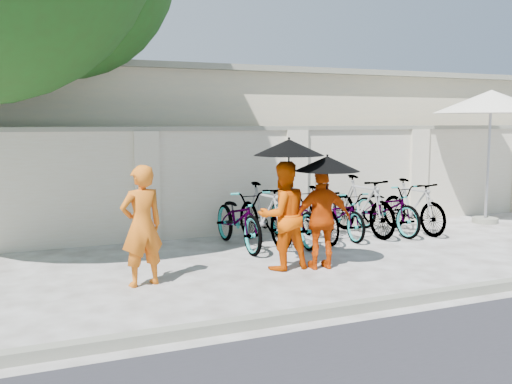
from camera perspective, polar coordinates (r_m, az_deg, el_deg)
name	(u,v)px	position (r m, az deg, el deg)	size (l,w,h in m)	color
ground	(266,278)	(8.04, 1.02, -8.61)	(80.00, 80.00, 0.00)	silver
kerb	(327,311)	(6.58, 7.14, -11.74)	(40.00, 0.16, 0.12)	gray
compound_wall	(247,182)	(11.14, -0.90, 1.04)	(20.00, 0.30, 2.00)	beige
building_behind	(228,143)	(15.00, -2.78, 4.89)	(14.00, 6.00, 3.20)	beige
monk_left	(142,226)	(7.67, -11.36, -3.33)	(0.59, 0.39, 1.61)	orange
monk_center	(283,216)	(8.38, 2.72, -2.37)	(0.78, 0.61, 1.60)	#DB4D02
parasol_center	(289,147)	(8.22, 3.31, 4.48)	(1.02, 1.02, 1.01)	black
monk_right	(322,219)	(8.46, 6.66, -2.72)	(0.87, 0.36, 1.48)	#BF3904
parasol_right	(327,164)	(8.30, 7.13, 2.83)	(0.95, 0.95, 0.84)	black
patio_umbrella	(491,103)	(13.08, 22.44, 8.22)	(2.47, 2.47, 2.83)	gray
bike_0	(239,218)	(9.82, -1.73, -2.63)	(0.69, 1.97, 1.04)	#A4A3AB
bike_1	(264,214)	(10.08, 0.85, -2.20)	(0.51, 1.82, 1.09)	#A4A3AB
bike_2	(294,215)	(10.21, 3.77, -2.28)	(0.68, 1.96, 1.03)	#A4A3AB
bike_3	(319,214)	(10.46, 6.31, -2.21)	(0.46, 1.64, 0.99)	#A4A3AB
bike_4	(341,214)	(10.81, 8.47, -2.20)	(0.59, 1.69, 0.89)	#A4A3AB
bike_5	(362,205)	(11.12, 10.58, -1.33)	(0.54, 1.89, 1.14)	#A4A3AB
bike_6	(387,208)	(11.38, 12.92, -1.59)	(0.65, 1.88, 0.99)	#A4A3AB
bike_7	(413,206)	(11.57, 15.43, -1.37)	(0.49, 1.74, 1.05)	#A4A3AB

